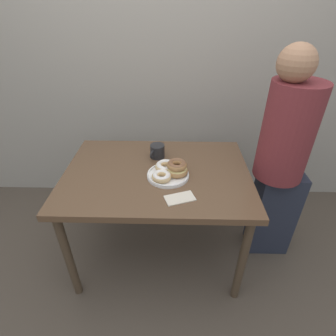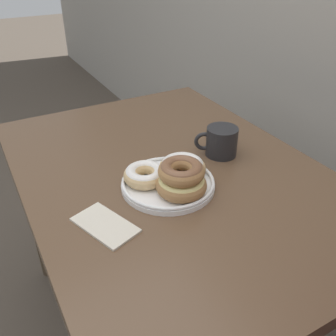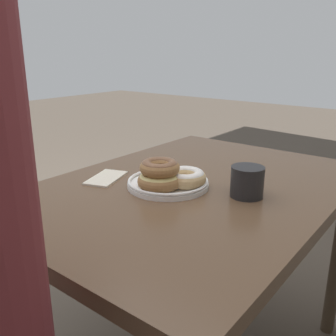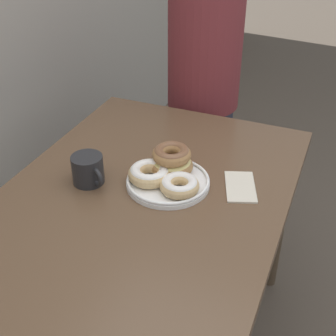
{
  "view_description": "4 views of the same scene",
  "coord_description": "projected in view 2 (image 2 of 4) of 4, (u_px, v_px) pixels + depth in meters",
  "views": [
    {
      "loc": [
        0.1,
        -0.99,
        1.62
      ],
      "look_at": [
        0.07,
        0.3,
        0.78
      ],
      "focal_mm": 28.0,
      "sensor_mm": 36.0,
      "label": 1
    },
    {
      "loc": [
        0.79,
        -0.1,
        1.3
      ],
      "look_at": [
        0.07,
        0.3,
        0.78
      ],
      "focal_mm": 40.0,
      "sensor_mm": 36.0,
      "label": 2
    },
    {
      "loc": [
        0.93,
        0.97,
        1.13
      ],
      "look_at": [
        0.07,
        0.3,
        0.78
      ],
      "focal_mm": 40.0,
      "sensor_mm": 36.0,
      "label": 3
    },
    {
      "loc": [
        -0.99,
        -0.14,
        1.53
      ],
      "look_at": [
        0.07,
        0.3,
        0.78
      ],
      "focal_mm": 50.0,
      "sensor_mm": 36.0,
      "label": 4
    }
  ],
  "objects": [
    {
      "name": "coffee_mug",
      "position": [
        221.0,
        141.0,
        1.13
      ],
      "size": [
        0.09,
        0.12,
        0.09
      ],
      "color": "#232326",
      "rests_on": "dining_table"
    },
    {
      "name": "napkin",
      "position": [
        105.0,
        225.0,
        0.87
      ],
      "size": [
        0.18,
        0.13,
        0.01
      ],
      "color": "beige",
      "rests_on": "dining_table"
    },
    {
      "name": "dining_table",
      "position": [
        171.0,
        191.0,
        1.12
      ],
      "size": [
        1.14,
        0.81,
        0.72
      ],
      "color": "brown",
      "rests_on": "ground_plane"
    },
    {
      "name": "donut_plate",
      "position": [
        172.0,
        177.0,
        0.98
      ],
      "size": [
        0.26,
        0.26,
        0.1
      ],
      "color": "white",
      "rests_on": "dining_table"
    }
  ]
}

